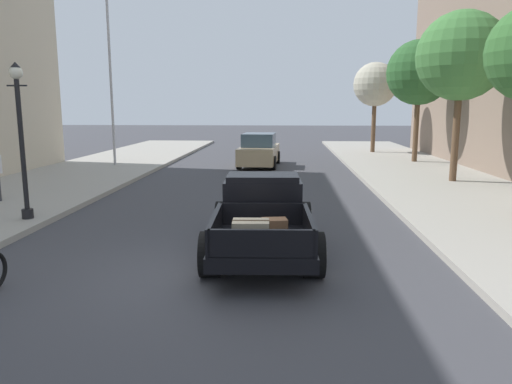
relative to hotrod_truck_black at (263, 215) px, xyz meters
name	(u,v)px	position (x,y,z in m)	size (l,w,h in m)	color
ground_plane	(204,273)	(-0.98, -1.49, -0.75)	(140.00, 140.00, 0.00)	#3D3D42
hotrod_truck_black	(263,215)	(0.00, 0.00, 0.00)	(2.32, 4.99, 1.58)	black
car_background_tan	(259,151)	(-0.83, 14.30, 0.01)	(2.06, 4.39, 1.65)	tan
street_lamp_near	(21,130)	(-6.04, 1.88, 1.63)	(0.50, 0.32, 3.85)	black
flagpole	(114,45)	(-7.58, 13.25, 5.02)	(1.74, 0.16, 9.16)	#B2B2B7
street_tree_second	(461,56)	(6.86, 8.98, 4.00)	(3.24, 3.24, 6.24)	brown
street_tree_third	(419,73)	(7.15, 15.67, 3.87)	(3.25, 3.25, 6.11)	brown
street_tree_farthest	(375,85)	(5.94, 20.96, 3.52)	(2.67, 2.67, 5.48)	brown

